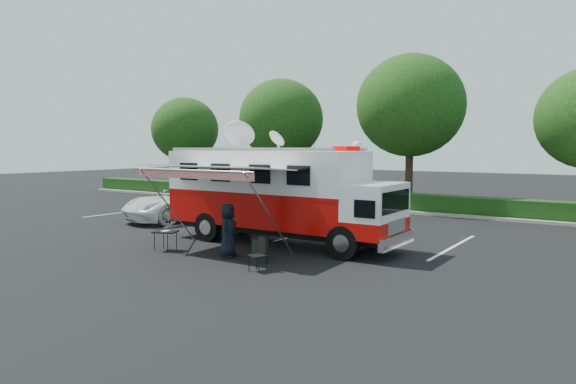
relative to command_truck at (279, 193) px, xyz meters
The scene contains 10 objects.
ground_plane 1.89m from the command_truck, ahead, with size 120.00×120.00×0.00m, color black.
back_border 13.33m from the command_truck, 84.59° to the left, with size 60.00×6.14×8.87m.
stall_lines 3.57m from the command_truck, 97.97° to the left, with size 24.12×5.50×0.01m.
command_truck is the anchor object (origin of this frame).
awning 2.91m from the command_truck, 107.41° to the right, with size 5.01×2.59×3.03m.
white_suv 8.11m from the command_truck, 161.06° to the left, with size 2.85×6.18×1.72m, color silver.
person 3.41m from the command_truck, 90.77° to the right, with size 0.86×0.56×1.76m, color black.
folding_table 4.30m from the command_truck, 128.24° to the right, with size 0.95×0.83×0.68m.
folding_chair 4.38m from the command_truck, 62.45° to the right, with size 0.59×0.63×0.94m.
trash_bin 3.49m from the command_truck, 65.56° to the right, with size 0.56×0.56×0.83m.
Camera 1 is at (10.76, -15.43, 3.58)m, focal length 32.00 mm.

